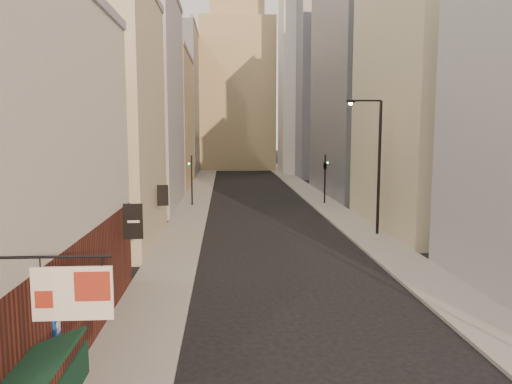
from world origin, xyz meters
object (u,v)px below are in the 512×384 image
at_px(traffic_light_left, 192,172).
at_px(traffic_light_right, 325,167).
at_px(white_tower, 304,63).
at_px(streetlamp_mid, 376,159).
at_px(clock_tower, 237,77).

relative_size(traffic_light_left, traffic_light_right, 1.00).
bearing_deg(white_tower, traffic_light_right, -95.57).
relative_size(streetlamp_mid, traffic_light_left, 1.89).
bearing_deg(white_tower, clock_tower, 128.16).
relative_size(white_tower, traffic_light_left, 8.30).
distance_m(streetlamp_mid, traffic_light_right, 15.12).
height_order(white_tower, streetlamp_mid, white_tower).
bearing_deg(traffic_light_right, traffic_light_left, 26.47).
distance_m(clock_tower, streetlamp_mid, 66.48).
bearing_deg(traffic_light_left, clock_tower, -97.32).
distance_m(clock_tower, traffic_light_left, 52.61).
height_order(white_tower, traffic_light_right, white_tower).
relative_size(streetlamp_mid, traffic_light_right, 1.89).
bearing_deg(streetlamp_mid, white_tower, 88.84).
xyz_separation_m(streetlamp_mid, traffic_light_right, (-0.49, 15.03, -1.60)).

